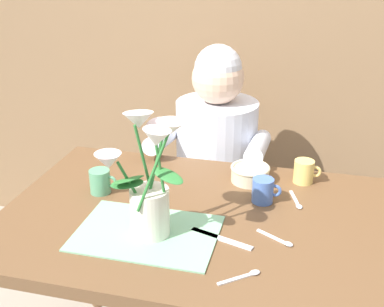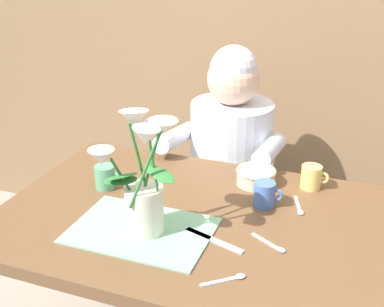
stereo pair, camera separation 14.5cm
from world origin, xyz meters
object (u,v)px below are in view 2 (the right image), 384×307
at_px(dinner_knife, 214,240).
at_px(coffee_cup, 106,177).
at_px(tea_cup, 265,194).
at_px(seated_person, 230,178).
at_px(flower_vase, 143,180).
at_px(ceramic_mug, 312,177).
at_px(ceramic_bowl, 256,176).

bearing_deg(dinner_knife, coffee_cup, 175.46).
bearing_deg(dinner_knife, tea_cup, 87.45).
bearing_deg(coffee_cup, seated_person, 63.39).
height_order(flower_vase, coffee_cup, flower_vase).
relative_size(dinner_knife, coffee_cup, 2.04).
xyz_separation_m(flower_vase, dinner_knife, (0.20, 0.03, -0.17)).
relative_size(tea_cup, coffee_cup, 1.00).
bearing_deg(ceramic_mug, coffee_cup, -159.70).
distance_m(flower_vase, dinner_knife, 0.26).
relative_size(dinner_knife, tea_cup, 2.04).
bearing_deg(ceramic_bowl, ceramic_mug, 11.55).
distance_m(seated_person, ceramic_bowl, 0.45).
relative_size(ceramic_bowl, coffee_cup, 1.46).
bearing_deg(flower_vase, ceramic_bowl, 60.87).
bearing_deg(ceramic_mug, dinner_knife, -116.67).
bearing_deg(ceramic_mug, ceramic_bowl, -168.45).
distance_m(ceramic_bowl, tea_cup, 0.15).
height_order(tea_cup, ceramic_mug, same).
relative_size(seated_person, tea_cup, 12.20).
bearing_deg(flower_vase, dinner_knife, 8.05).
xyz_separation_m(seated_person, ceramic_bowl, (0.19, -0.35, 0.21)).
xyz_separation_m(dinner_knife, tea_cup, (0.09, 0.24, 0.04)).
xyz_separation_m(ceramic_bowl, tea_cup, (0.06, -0.13, 0.01)).
xyz_separation_m(ceramic_bowl, ceramic_mug, (0.18, 0.04, 0.01)).
distance_m(seated_person, coffee_cup, 0.66).
relative_size(seated_person, coffee_cup, 12.20).
height_order(dinner_knife, coffee_cup, coffee_cup).
bearing_deg(coffee_cup, flower_vase, -40.22).
bearing_deg(flower_vase, ceramic_mug, 47.43).
distance_m(dinner_knife, ceramic_mug, 0.46).
bearing_deg(coffee_cup, tea_cup, 7.38).
xyz_separation_m(ceramic_bowl, coffee_cup, (-0.47, -0.20, 0.01)).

